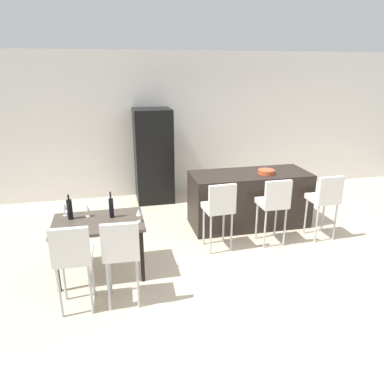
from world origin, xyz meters
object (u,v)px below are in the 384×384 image
(wine_bottle_left, at_px, (70,209))
(wine_glass_far, at_px, (87,208))
(wine_glass_middle, at_px, (139,212))
(dining_chair_far, at_px, (121,249))
(fruit_bowl, at_px, (266,172))
(dining_chair_near, at_px, (72,254))
(bar_chair_middle, at_px, (274,201))
(dining_table, at_px, (99,227))
(wine_glass_right, at_px, (64,207))
(refrigerator, at_px, (153,156))
(bar_chair_right, at_px, (325,197))
(kitchen_island, at_px, (249,199))
(bar_chair_left, at_px, (219,206))
(wine_bottle_inner, at_px, (111,208))

(wine_bottle_left, xyz_separation_m, wine_glass_far, (0.21, 0.03, -0.01))
(wine_bottle_left, relative_size, wine_glass_middle, 1.89)
(dining_chair_far, relative_size, fruit_bowl, 3.89)
(dining_chair_near, bearing_deg, dining_chair_far, 0.01)
(bar_chair_middle, bearing_deg, wine_glass_far, -178.31)
(dining_table, height_order, wine_glass_right, wine_glass_right)
(dining_chair_far, bearing_deg, wine_glass_right, 123.23)
(dining_table, bearing_deg, bar_chair_middle, 5.95)
(dining_chair_near, distance_m, refrigerator, 3.64)
(bar_chair_right, distance_m, dining_table, 3.39)
(bar_chair_middle, bearing_deg, kitchen_island, 95.34)
(bar_chair_left, height_order, wine_glass_middle, bar_chair_left)
(dining_chair_near, xyz_separation_m, dining_chair_far, (0.51, 0.00, 0.00))
(bar_chair_middle, xyz_separation_m, bar_chair_right, (0.85, 0.00, 0.00))
(dining_chair_far, xyz_separation_m, wine_glass_right, (-0.67, 1.03, 0.17))
(bar_chair_left, relative_size, wine_bottle_left, 3.20)
(dining_chair_far, relative_size, refrigerator, 0.57)
(bar_chair_middle, bearing_deg, wine_bottle_left, -177.76)
(kitchen_island, height_order, dining_table, kitchen_island)
(kitchen_island, distance_m, bar_chair_right, 1.23)
(dining_chair_near, distance_m, fruit_bowl, 3.42)
(dining_table, xyz_separation_m, fruit_bowl, (2.70, 0.95, 0.30))
(wine_glass_far, bearing_deg, bar_chair_right, 1.28)
(dining_chair_far, relative_size, wine_bottle_left, 3.20)
(bar_chair_middle, distance_m, dining_chair_far, 2.50)
(dining_table, height_order, wine_glass_far, wine_glass_far)
(dining_chair_far, distance_m, wine_bottle_inner, 0.85)
(bar_chair_right, relative_size, fruit_bowl, 3.89)
(bar_chair_left, xyz_separation_m, wine_bottle_inner, (-1.51, -0.18, 0.18))
(wine_glass_far, relative_size, refrigerator, 0.09)
(bar_chair_left, bearing_deg, fruit_bowl, 34.15)
(bar_chair_right, height_order, fruit_bowl, bar_chair_right)
(wine_glass_middle, relative_size, refrigerator, 0.09)
(kitchen_island, relative_size, wine_bottle_inner, 5.68)
(wine_glass_middle, xyz_separation_m, refrigerator, (0.54, 2.77, 0.06))
(wine_glass_middle, bearing_deg, bar_chair_left, 18.42)
(kitchen_island, bearing_deg, bar_chair_left, -134.63)
(wine_glass_far, height_order, fruit_bowl, fruit_bowl)
(kitchen_island, distance_m, bar_chair_middle, 0.82)
(kitchen_island, xyz_separation_m, wine_glass_right, (-2.88, -0.77, 0.40))
(bar_chair_left, xyz_separation_m, wine_glass_right, (-2.11, 0.02, 0.17))
(bar_chair_right, relative_size, dining_table, 0.92)
(kitchen_island, relative_size, refrigerator, 1.08)
(bar_chair_middle, distance_m, wine_glass_middle, 2.07)
(bar_chair_left, height_order, bar_chair_middle, same)
(bar_chair_right, relative_size, wine_glass_far, 6.03)
(wine_bottle_left, relative_size, fruit_bowl, 1.21)
(wine_bottle_inner, height_order, wine_glass_right, wine_bottle_inner)
(dining_chair_far, relative_size, wine_bottle_inner, 3.02)
(dining_chair_far, height_order, wine_glass_right, dining_chair_far)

